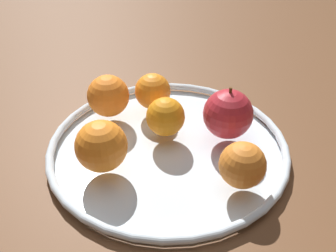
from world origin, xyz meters
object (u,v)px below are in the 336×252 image
(orange_center, at_px, (168,116))
(orange_back_left, at_px, (108,96))
(fruit_bowl, at_px, (168,146))
(orange_back_right, at_px, (153,91))
(orange_front_left, at_px, (242,165))
(orange_front_right, at_px, (101,146))
(apple, at_px, (228,114))

(orange_center, height_order, orange_back_left, orange_back_left)
(orange_center, relative_size, orange_back_left, 0.87)
(fruit_bowl, distance_m, orange_back_left, 0.13)
(orange_back_right, bearing_deg, orange_front_left, -155.71)
(fruit_bowl, bearing_deg, orange_front_right, 112.02)
(fruit_bowl, height_order, orange_back_left, orange_back_left)
(orange_back_left, bearing_deg, orange_center, -127.36)
(apple, relative_size, orange_back_left, 1.22)
(apple, xyz_separation_m, orange_back_right, (0.10, 0.10, -0.01))
(apple, distance_m, orange_back_left, 0.20)
(orange_center, height_order, orange_back_right, same)
(apple, height_order, orange_front_right, apple)
(apple, distance_m, orange_center, 0.09)
(orange_back_right, xyz_separation_m, orange_front_left, (-0.20, -0.09, 0.00))
(orange_front_left, bearing_deg, orange_back_right, 24.29)
(orange_front_right, bearing_deg, orange_center, -57.81)
(orange_back_right, bearing_deg, fruit_bowl, -174.42)
(orange_back_left, relative_size, orange_front_left, 1.11)
(apple, bearing_deg, orange_front_left, 174.26)
(orange_center, xyz_separation_m, orange_back_left, (0.07, 0.09, 0.00))
(orange_back_right, bearing_deg, apple, -133.26)
(apple, height_order, orange_front_left, apple)
(orange_front_right, xyz_separation_m, orange_back_right, (0.14, -0.09, -0.01))
(orange_back_left, relative_size, orange_back_right, 1.14)
(orange_back_left, bearing_deg, apple, -116.14)
(fruit_bowl, xyz_separation_m, orange_back_left, (0.09, 0.08, 0.04))
(orange_front_right, height_order, orange_back_right, orange_front_right)
(orange_back_right, height_order, orange_front_left, orange_front_left)
(orange_back_right, bearing_deg, orange_center, -169.78)
(orange_back_left, distance_m, orange_front_right, 0.13)
(orange_center, relative_size, orange_front_left, 0.96)
(orange_center, bearing_deg, orange_back_right, 10.22)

